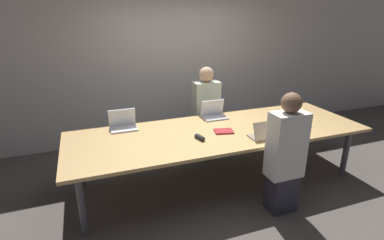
# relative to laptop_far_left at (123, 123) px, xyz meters

# --- Properties ---
(ground_plane) EXTENTS (24.00, 24.00, 0.00)m
(ground_plane) POSITION_rel_laptop_far_left_xyz_m (1.17, -0.50, -0.83)
(ground_plane) COLOR #4C4742
(curtain_wall) EXTENTS (12.00, 0.06, 2.80)m
(curtain_wall) POSITION_rel_laptop_far_left_xyz_m (1.17, 1.33, 0.57)
(curtain_wall) COLOR #BCB7B2
(curtain_wall) RESTS_ON ground_plane
(conference_table) EXTENTS (3.87, 1.30, 0.75)m
(conference_table) POSITION_rel_laptop_far_left_xyz_m (1.17, -0.50, -0.12)
(conference_table) COLOR tan
(conference_table) RESTS_ON ground_plane
(laptop_far_left) EXTENTS (0.35, 0.25, 0.25)m
(laptop_far_left) POSITION_rel_laptop_far_left_xyz_m (0.00, 0.00, 0.00)
(laptop_far_left) COLOR silver
(laptop_far_left) RESTS_ON conference_table
(laptop_far_center) EXTENTS (0.35, 0.25, 0.25)m
(laptop_far_center) POSITION_rel_laptop_far_left_xyz_m (1.30, -0.01, 0.00)
(laptop_far_center) COLOR #B7B7BC
(laptop_far_center) RESTS_ON conference_table
(person_far_center) EXTENTS (0.40, 0.24, 1.43)m
(person_far_center) POSITION_rel_laptop_far_left_xyz_m (1.34, 0.35, -0.13)
(person_far_center) COLOR #2D2D38
(person_far_center) RESTS_ON ground_plane
(laptop_near_midright) EXTENTS (0.31, 0.23, 0.22)m
(laptop_near_midright) POSITION_rel_laptop_far_left_xyz_m (1.56, -0.94, -0.01)
(laptop_near_midright) COLOR gray
(laptop_near_midright) RESTS_ON conference_table
(person_near_midright) EXTENTS (0.40, 0.24, 1.42)m
(person_near_midright) POSITION_rel_laptop_far_left_xyz_m (1.60, -1.33, -0.13)
(person_near_midright) COLOR #2D2D38
(person_near_midright) RESTS_ON ground_plane
(cup_near_midright) EXTENTS (0.08, 0.08, 0.09)m
(cup_near_midright) POSITION_rel_laptop_far_left_xyz_m (1.79, -0.95, -0.03)
(cup_near_midright) COLOR brown
(cup_near_midright) RESTS_ON conference_table
(stapler) EXTENTS (0.08, 0.16, 0.05)m
(stapler) POSITION_rel_laptop_far_left_xyz_m (0.81, -0.70, -0.05)
(stapler) COLOR black
(stapler) RESTS_ON conference_table
(notebook) EXTENTS (0.27, 0.22, 0.02)m
(notebook) POSITION_rel_laptop_far_left_xyz_m (1.19, -0.58, -0.06)
(notebook) COLOR maroon
(notebook) RESTS_ON conference_table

